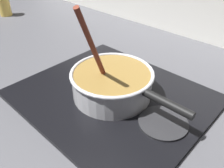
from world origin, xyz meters
name	(u,v)px	position (x,y,z in m)	size (l,w,h in m)	color
ground	(35,110)	(0.00, 0.00, -0.02)	(2.40, 1.60, 0.04)	#4C4C51
hob_plate	(112,96)	(0.14, 0.19, 0.01)	(0.56, 0.48, 0.01)	black
burner_ring	(112,93)	(0.14, 0.19, 0.02)	(0.20, 0.20, 0.01)	#592D0C
spare_burner	(163,122)	(0.33, 0.19, 0.01)	(0.13, 0.13, 0.01)	#262628
cooking_pan	(112,83)	(0.15, 0.19, 0.06)	(0.38, 0.25, 0.30)	silver
condiment_jar	(4,4)	(-0.86, 0.34, 0.07)	(0.07, 0.07, 0.13)	gold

